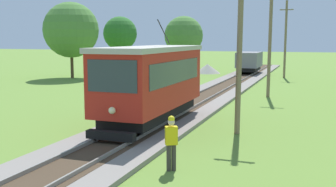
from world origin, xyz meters
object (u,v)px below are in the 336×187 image
Objects in this scene: utility_pole_near_tram at (240,47)px; gravel_pile at (207,69)px; track_worker at (171,141)px; tree_horizon at (71,30)px; red_tram at (152,81)px; utility_pole_far at (286,39)px; tree_left_far at (184,36)px; utility_pole_mid at (270,37)px; freight_car at (249,61)px; tree_right_far at (120,34)px.

gravel_pile is at bearing 106.87° from utility_pole_near_tram.
utility_pole_near_tram is 4.16× the size of track_worker.
tree_horizon is at bearing 137.31° from utility_pole_near_tram.
track_worker is (3.08, -5.93, -1.21)m from red_tram.
utility_pole_near_tram is 27.57m from utility_pole_far.
tree_horizon reaches higher than tree_left_far.
gravel_pile is at bearing 163.38° from track_worker.
tree_horizon is (-21.42, -7.81, 0.90)m from utility_pole_far.
utility_pole_mid reaches higher than gravel_pile.
freight_car is at bearing 150.50° from utility_pole_far.
tree_right_far is (-19.37, -0.34, 0.60)m from utility_pole_far.
tree_left_far reaches higher than gravel_pile.
utility_pole_mid is (4.11, 12.30, 2.11)m from red_tram.
tree_right_far is at bearing 119.20° from red_tram.
utility_pole_near_tram is at bearing 140.89° from track_worker.
utility_pole_far is at bearing -16.91° from gravel_pile.
utility_pole_near_tram is 2.35× the size of gravel_pile.
freight_car is 0.64× the size of utility_pole_far.
utility_pole_mid is at bearing -19.33° from tree_horizon.
tree_left_far is at bearing 121.29° from utility_pole_mid.
freight_car is 2.91× the size of track_worker.
red_tram is at bearing 178.15° from track_worker.
utility_pole_mid is 15.33m from utility_pole_far.
freight_car is at bearing -26.97° from tree_left_far.
utility_pole_near_tram is at bearing -90.00° from utility_pole_mid.
utility_pole_mid is 1.23× the size of tree_right_far.
gravel_pile is 1.77× the size of track_worker.
track_worker is 0.25× the size of tree_left_far.
freight_car is 5.41m from utility_pole_far.
track_worker is 38.13m from tree_right_far.
utility_pole_mid is 1.17× the size of tree_left_far.
tree_horizon is at bearing 131.14° from red_tram.
utility_pole_mid reaches higher than tree_left_far.
freight_car is 30.26m from utility_pole_near_tram.
utility_pole_near_tram reaches higher than gravel_pile.
tree_right_far is at bearing 179.60° from track_worker.
utility_pole_near_tram is (4.12, -29.90, 2.25)m from freight_car.
tree_left_far is (-13.69, 34.77, 0.78)m from utility_pole_near_tram.
freight_car is at bearing 155.62° from track_worker.
freight_car is 0.72× the size of tree_left_far.
track_worker is 0.26× the size of tree_right_far.
tree_horizon is (-17.31, 19.81, 2.90)m from red_tram.
tree_horizon is (-7.73, -15.01, 0.50)m from tree_left_far.
utility_pole_mid is at bearing -76.87° from freight_car.
utility_pole_near_tram is 31.90m from gravel_pile.
red_tram is at bearing -48.86° from tree_horizon.
freight_car is at bearing 9.91° from tree_right_far.
tree_left_far is 0.89× the size of tree_horizon.
tree_left_far is at bearing 105.37° from red_tram.
red_tram is at bearing -60.80° from tree_right_far.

